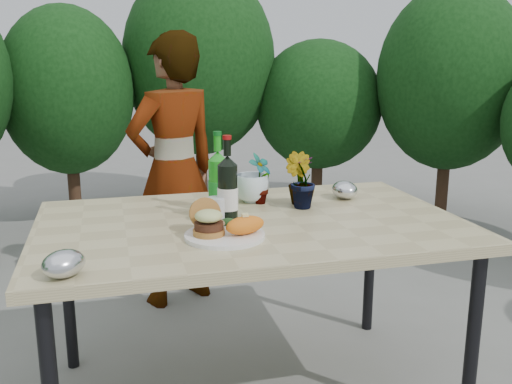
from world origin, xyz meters
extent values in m
cube|color=tan|center=(0.00, 0.00, 0.73)|extent=(1.60, 1.00, 0.04)
cylinder|color=black|center=(0.72, -0.42, 0.35)|extent=(0.05, 0.05, 0.71)
cylinder|color=black|center=(-0.72, 0.42, 0.35)|extent=(0.05, 0.05, 0.71)
cylinder|color=black|center=(0.72, 0.42, 0.35)|extent=(0.05, 0.05, 0.71)
cylinder|color=#382316|center=(-0.80, 2.80, 0.21)|extent=(0.10, 0.10, 0.42)
ellipsoid|color=#164115|center=(-0.80, 2.80, 1.09)|extent=(1.05, 1.05, 1.34)
cylinder|color=#382316|center=(0.30, 3.00, 0.25)|extent=(0.10, 0.10, 0.50)
ellipsoid|color=#164115|center=(0.30, 3.00, 1.31)|extent=(1.31, 1.31, 1.63)
cylinder|color=#382316|center=(1.30, 2.70, 0.19)|extent=(0.10, 0.10, 0.38)
ellipsoid|color=#164115|center=(1.30, 2.70, 0.94)|extent=(1.10, 1.10, 1.13)
cylinder|color=#382316|center=(2.20, 2.10, 0.22)|extent=(0.10, 0.10, 0.44)
ellipsoid|color=#164115|center=(2.20, 2.10, 1.19)|extent=(1.18, 1.18, 1.49)
cylinder|color=white|center=(-0.14, -0.18, 0.76)|extent=(0.28, 0.28, 0.01)
cylinder|color=#B7722D|center=(-0.19, -0.18, 0.78)|extent=(0.11, 0.11, 0.02)
cylinder|color=#472314|center=(-0.19, -0.18, 0.80)|extent=(0.10, 0.10, 0.02)
ellipsoid|color=beige|center=(-0.19, -0.18, 0.83)|extent=(0.10, 0.10, 0.04)
cylinder|color=#B7722D|center=(-0.19, -0.11, 0.82)|extent=(0.11, 0.06, 0.11)
ellipsoid|color=orange|center=(-0.07, -0.20, 0.80)|extent=(0.17, 0.12, 0.06)
ellipsoid|color=olive|center=(-0.14, -0.09, 0.78)|extent=(0.04, 0.04, 0.02)
ellipsoid|color=#193814|center=(-0.11, -0.09, 0.78)|extent=(0.06, 0.04, 0.03)
cylinder|color=black|center=(-0.08, 0.02, 0.86)|extent=(0.08, 0.08, 0.21)
cylinder|color=white|center=(-0.08, 0.02, 0.84)|extent=(0.08, 0.08, 0.09)
cone|color=black|center=(-0.08, 0.02, 0.98)|extent=(0.08, 0.08, 0.04)
cylinder|color=black|center=(-0.08, 0.02, 1.03)|extent=(0.03, 0.03, 0.06)
cylinder|color=maroon|center=(-0.08, 0.02, 1.07)|extent=(0.03, 0.03, 0.02)
cylinder|color=#1C961B|center=(-0.09, 0.16, 0.85)|extent=(0.08, 0.08, 0.21)
cylinder|color=#198C26|center=(-0.09, 0.16, 0.83)|extent=(0.08, 0.08, 0.08)
cone|color=#1C961B|center=(-0.09, 0.16, 0.98)|extent=(0.08, 0.08, 0.04)
cylinder|color=#1C961B|center=(-0.09, 0.16, 1.03)|extent=(0.03, 0.03, 0.06)
cylinder|color=#0C5919|center=(-0.09, 0.16, 1.07)|extent=(0.03, 0.03, 0.02)
cylinder|color=silver|center=(-0.13, 0.01, 0.80)|extent=(0.07, 0.07, 0.09)
imported|color=#28521C|center=(0.10, 0.23, 0.86)|extent=(0.14, 0.13, 0.22)
imported|color=#2F6121|center=(0.24, 0.13, 0.86)|extent=(0.16, 0.16, 0.23)
imported|color=#29561D|center=(0.27, 0.19, 0.85)|extent=(0.16, 0.16, 0.20)
imported|color=white|center=(0.07, 0.28, 0.81)|extent=(0.19, 0.19, 0.12)
ellipsoid|color=silver|center=(-0.65, -0.42, 0.79)|extent=(0.17, 0.17, 0.08)
ellipsoid|color=silver|center=(0.48, 0.23, 0.79)|extent=(0.11, 0.14, 0.08)
imported|color=#9F654F|center=(-0.17, 1.03, 0.75)|extent=(0.64, 0.55, 1.49)
camera|label=1|loc=(-0.51, -2.03, 1.37)|focal=40.00mm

